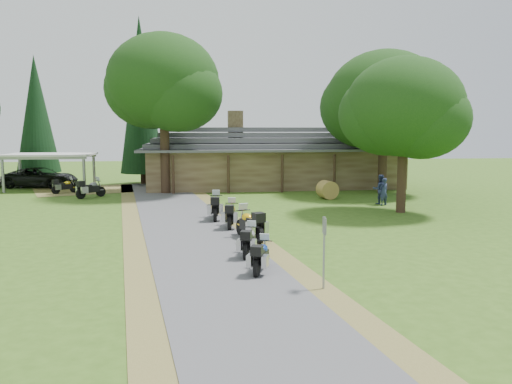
{
  "coord_description": "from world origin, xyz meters",
  "views": [
    {
      "loc": [
        -0.61,
        -16.84,
        4.61
      ],
      "look_at": [
        2.46,
        7.18,
        1.6
      ],
      "focal_mm": 35.0,
      "sensor_mm": 36.0,
      "label": 1
    }
  ],
  "objects": [
    {
      "name": "ground",
      "position": [
        0.0,
        0.0,
        0.0
      ],
      "size": [
        120.0,
        120.0,
        0.0
      ],
      "primitive_type": "plane",
      "color": "#395A19",
      "rests_on": "ground"
    },
    {
      "name": "driveway",
      "position": [
        -0.5,
        4.0,
        0.0
      ],
      "size": [
        51.95,
        51.95,
        0.0
      ],
      "primitive_type": "plane",
      "rotation": [
        0.0,
        0.0,
        0.14
      ],
      "color": "#504F52",
      "rests_on": "ground"
    },
    {
      "name": "lodge",
      "position": [
        6.0,
        24.0,
        2.45
      ],
      "size": [
        21.4,
        9.4,
        4.9
      ],
      "primitive_type": null,
      "color": "brown",
      "rests_on": "ground"
    },
    {
      "name": "carport",
      "position": [
        -11.59,
        23.69,
        1.4
      ],
      "size": [
        6.5,
        4.36,
        2.8
      ],
      "primitive_type": null,
      "rotation": [
        0.0,
        0.0,
        -0.01
      ],
      "color": "silver",
      "rests_on": "ground"
    },
    {
      "name": "car_dark_suv",
      "position": [
        -12.81,
        25.26,
        1.21
      ],
      "size": [
        4.13,
        6.76,
        2.41
      ],
      "primitive_type": "imported",
      "rotation": [
        0.0,
        0.0,
        1.32
      ],
      "color": "black",
      "rests_on": "ground"
    },
    {
      "name": "motorcycle_row_a",
      "position": [
        1.59,
        -1.1,
        0.57
      ],
      "size": [
        1.1,
        1.77,
        1.15
      ],
      "primitive_type": null,
      "rotation": [
        0.0,
        0.0,
        1.21
      ],
      "color": "#153697",
      "rests_on": "ground"
    },
    {
      "name": "motorcycle_row_b",
      "position": [
        1.44,
        1.1,
        0.6
      ],
      "size": [
        1.04,
        1.83,
        1.19
      ],
      "primitive_type": null,
      "rotation": [
        0.0,
        0.0,
        1.28
      ],
      "color": "#95979B",
      "rests_on": "ground"
    },
    {
      "name": "motorcycle_row_c",
      "position": [
        1.74,
        3.73,
        0.73
      ],
      "size": [
        1.36,
        2.23,
        1.45
      ],
      "primitive_type": null,
      "rotation": [
        0.0,
        0.0,
        1.91
      ],
      "color": "#EFB50C",
      "rests_on": "ground"
    },
    {
      "name": "motorcycle_row_d",
      "position": [
        1.18,
        6.57,
        0.67
      ],
      "size": [
        0.94,
        2.02,
        1.33
      ],
      "primitive_type": null,
      "rotation": [
        0.0,
        0.0,
        1.41
      ],
      "color": "orange",
      "rests_on": "ground"
    },
    {
      "name": "motorcycle_row_e",
      "position": [
        0.56,
        8.82,
        0.72
      ],
      "size": [
        0.86,
        2.15,
        1.44
      ],
      "primitive_type": null,
      "rotation": [
        0.0,
        0.0,
        1.49
      ],
      "color": "black",
      "rests_on": "ground"
    },
    {
      "name": "motorcycle_carport_a",
      "position": [
        -9.91,
        20.91,
        0.59
      ],
      "size": [
        1.73,
        1.46,
        1.18
      ],
      "primitive_type": null,
      "rotation": [
        0.0,
        0.0,
        0.62
      ],
      "color": "yellow",
      "rests_on": "ground"
    },
    {
      "name": "motorcycle_carport_b",
      "position": [
        -7.55,
        18.26,
        0.69
      ],
      "size": [
        1.88,
        1.89,
        1.38
      ],
      "primitive_type": null,
      "rotation": [
        0.0,
        0.0,
        0.79
      ],
      "color": "slate",
      "rests_on": "ground"
    },
    {
      "name": "person_a",
      "position": [
        11.06,
        12.36,
        0.99
      ],
      "size": [
        0.67,
        0.58,
        1.98
      ],
      "primitive_type": "imported",
      "rotation": [
        0.0,
        0.0,
        3.51
      ],
      "color": "navy",
      "rests_on": "ground"
    },
    {
      "name": "person_b",
      "position": [
        11.02,
        12.88,
        1.09
      ],
      "size": [
        0.67,
        0.52,
        2.18
      ],
      "primitive_type": "imported",
      "rotation": [
        0.0,
        0.0,
        3.02
      ],
      "color": "navy",
      "rests_on": "ground"
    },
    {
      "name": "hay_bale",
      "position": [
        8.41,
        15.67,
        0.61
      ],
      "size": [
        1.38,
        1.29,
        1.22
      ],
      "primitive_type": "cylinder",
      "rotation": [
        1.57,
        0.0,
        0.15
      ],
      "color": "olive",
      "rests_on": "ground"
    },
    {
      "name": "sign_post",
      "position": [
        3.13,
        -3.13,
        1.07
      ],
      "size": [
        0.39,
        0.06,
        2.15
      ],
      "primitive_type": null,
      "color": "gray",
      "rests_on": "ground"
    },
    {
      "name": "oak_lodge_left",
      "position": [
        -2.58,
        20.03,
        6.53
      ],
      "size": [
        8.0,
        8.0,
        13.06
      ],
      "primitive_type": null,
      "color": "black",
      "rests_on": "ground"
    },
    {
      "name": "oak_lodge_right",
      "position": [
        13.22,
        18.16,
        5.43
      ],
      "size": [
        8.49,
        8.49,
        10.86
      ],
      "primitive_type": null,
      "color": "black",
      "rests_on": "ground"
    },
    {
      "name": "oak_driveway",
      "position": [
        11.03,
        9.72,
        4.75
      ],
      "size": [
        6.48,
        6.48,
        9.49
      ],
      "primitive_type": null,
      "color": "black",
      "rests_on": "ground"
    },
    {
      "name": "cedar_near",
      "position": [
        -4.84,
        26.81,
        7.04
      ],
      "size": [
        3.73,
        3.73,
        14.08
      ],
      "primitive_type": "cone",
      "color": "black",
      "rests_on": "ground"
    },
    {
      "name": "cedar_far",
      "position": [
        -13.94,
        28.81,
        5.51
      ],
      "size": [
        3.65,
        3.65,
        11.01
      ],
      "primitive_type": "cone",
      "color": "black",
      "rests_on": "ground"
    }
  ]
}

